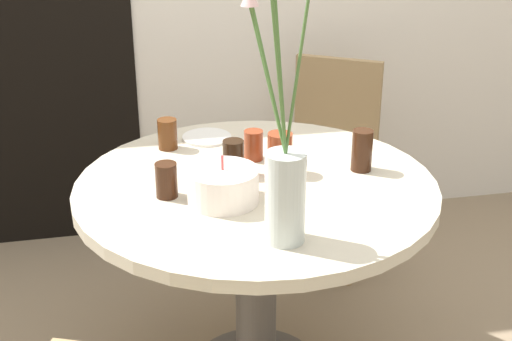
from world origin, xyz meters
name	(u,v)px	position (x,y,z in m)	size (l,w,h in m)	color
doorway_panel	(24,25)	(-0.76, 1.16, 1.02)	(0.90, 0.01, 2.05)	black
dining_table	(256,224)	(0.00, 0.00, 0.60)	(1.13, 1.13, 0.75)	beige
chair_right_flank	(330,152)	(0.49, 0.79, 0.49)	(0.55, 0.55, 0.89)	beige
birthday_cake	(223,186)	(-0.12, -0.11, 0.80)	(0.21, 0.21, 0.15)	white
flower_vase	(283,163)	(-0.01, -0.37, 0.97)	(0.18, 0.22, 0.77)	silver
side_plate	(207,137)	(-0.10, 0.40, 0.75)	(0.18, 0.18, 0.01)	white
drink_glass_0	(233,158)	(-0.06, 0.08, 0.80)	(0.07, 0.07, 0.11)	black
drink_glass_1	(280,153)	(0.09, 0.06, 0.81)	(0.08, 0.08, 0.13)	maroon
drink_glass_2	(168,134)	(-0.24, 0.34, 0.80)	(0.07, 0.07, 0.11)	#51280F
drink_glass_3	(362,150)	(0.35, 0.03, 0.82)	(0.07, 0.07, 0.14)	#33190C
drink_glass_4	(166,180)	(-0.28, -0.04, 0.80)	(0.07, 0.07, 0.11)	#33190C
drink_glass_5	(254,145)	(0.03, 0.18, 0.80)	(0.06, 0.06, 0.10)	maroon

